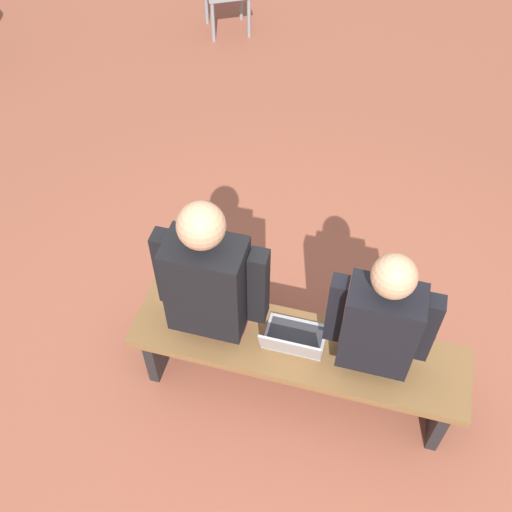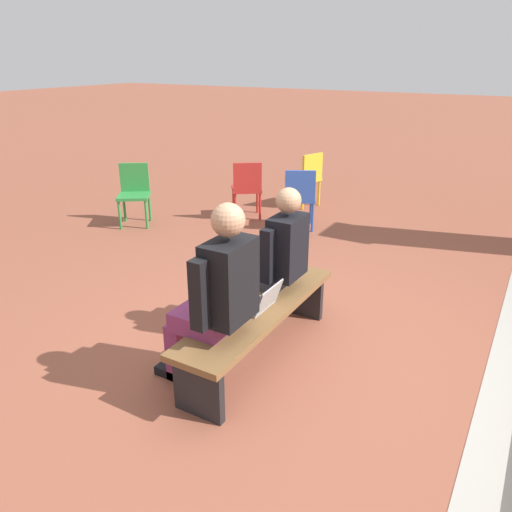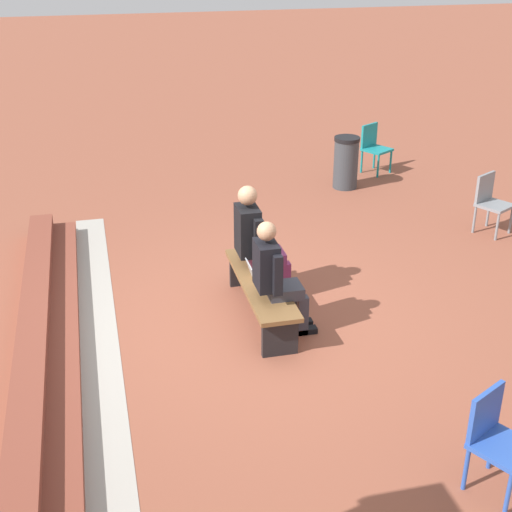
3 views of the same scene
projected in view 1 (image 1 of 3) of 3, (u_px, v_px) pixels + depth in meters
name	position (u px, v px, depth m)	size (l,w,h in m)	color
ground_plane	(297.00, 412.00, 3.40)	(60.00, 60.00, 0.00)	brown
bench	(297.00, 354.00, 3.24)	(1.80, 0.44, 0.45)	brown
person_student	(379.00, 324.00, 2.95)	(0.52, 0.65, 1.30)	#383842
person_adult	(215.00, 283.00, 3.07)	(0.57, 0.72, 1.39)	#7F2D5B
laptop	(293.00, 340.00, 3.12)	(0.32, 0.29, 0.21)	#9EA0A5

